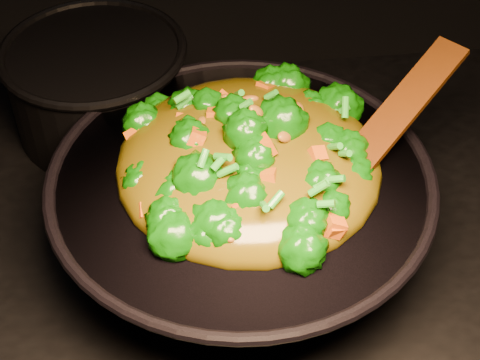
{
  "coord_description": "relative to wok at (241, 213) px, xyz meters",
  "views": [
    {
      "loc": [
        0.02,
        -0.55,
        1.63
      ],
      "look_at": [
        0.09,
        0.07,
        1.01
      ],
      "focal_mm": 55.0,
      "sensor_mm": 36.0,
      "label": 1
    }
  ],
  "objects": [
    {
      "name": "spatula",
      "position": [
        0.17,
        0.01,
        0.11
      ],
      "size": [
        0.23,
        0.2,
        0.11
      ],
      "primitive_type": "cube",
      "rotation": [
        0.0,
        -0.38,
        0.69
      ],
      "color": "#341307",
      "rests_on": "wok"
    },
    {
      "name": "back_pot",
      "position": [
        -0.18,
        0.26,
        0.01
      ],
      "size": [
        0.32,
        0.32,
        0.14
      ],
      "primitive_type": "cylinder",
      "rotation": [
        0.0,
        0.0,
        -0.32
      ],
      "color": "black",
      "rests_on": "stovetop"
    },
    {
      "name": "stir_fry",
      "position": [
        0.01,
        0.01,
        0.12
      ],
      "size": [
        0.41,
        0.41,
        0.11
      ],
      "primitive_type": null,
      "rotation": [
        0.0,
        0.0,
        -0.39
      ],
      "color": "#0E5A06",
      "rests_on": "wok"
    },
    {
      "name": "wok",
      "position": [
        0.0,
        0.0,
        0.0
      ],
      "size": [
        0.58,
        0.58,
        0.13
      ],
      "primitive_type": null,
      "rotation": [
        0.0,
        0.0,
        -0.4
      ],
      "color": "black",
      "rests_on": "stovetop"
    }
  ]
}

